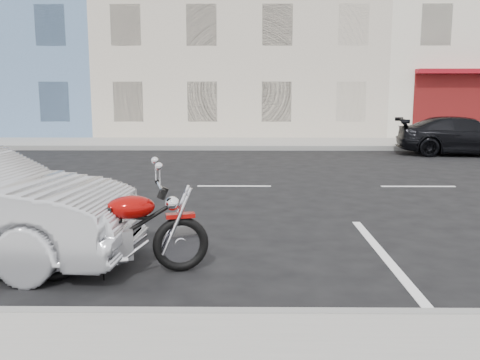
% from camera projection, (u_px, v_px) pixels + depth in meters
% --- Properties ---
extents(ground, '(120.00, 120.00, 0.00)m').
position_uv_depth(ground, '(326.00, 186.00, 11.62)').
color(ground, black).
rests_on(ground, ground).
extents(sidewalk_far, '(80.00, 3.40, 0.15)m').
position_uv_depth(sidewalk_far, '(160.00, 143.00, 20.23)').
color(sidewalk_far, gray).
rests_on(sidewalk_far, ground).
extents(curb_far, '(80.00, 0.12, 0.16)m').
position_uv_depth(curb_far, '(152.00, 148.00, 18.56)').
color(curb_far, gray).
rests_on(curb_far, ground).
extents(bldg_blue, '(12.00, 12.00, 13.00)m').
position_uv_depth(bldg_blue, '(1.00, 0.00, 26.74)').
color(bldg_blue, '#5879A1').
rests_on(bldg_blue, ground).
extents(bldg_cream, '(12.00, 12.00, 11.50)m').
position_uv_depth(bldg_cream, '(241.00, 15.00, 26.75)').
color(bldg_cream, beige).
rests_on(bldg_cream, ground).
extents(motorcycle, '(2.01, 0.83, 1.03)m').
position_uv_depth(motorcycle, '(183.00, 232.00, 6.12)').
color(motorcycle, black).
rests_on(motorcycle, ground).
extents(car_far, '(4.41, 2.28, 1.22)m').
position_uv_depth(car_far, '(464.00, 136.00, 17.13)').
color(car_far, black).
rests_on(car_far, ground).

